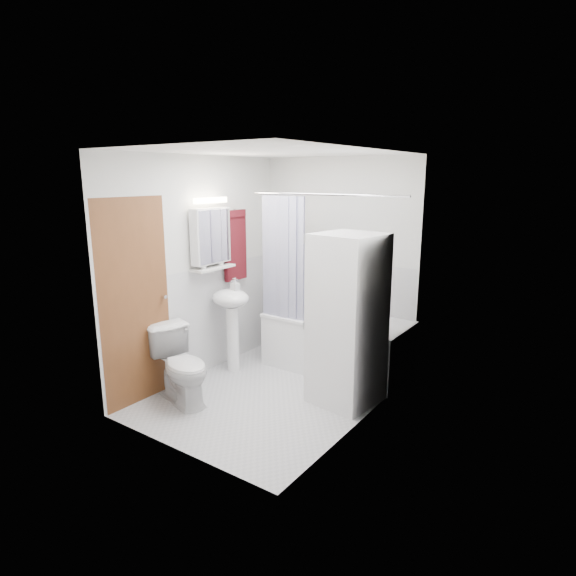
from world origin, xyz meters
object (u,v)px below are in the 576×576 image
Objects in this scene: toilet at (182,366)px; washer_dryer at (347,320)px; bathtub at (337,341)px; sink at (231,311)px.

washer_dryer is at bearing -37.93° from toilet.
sink reaches higher than bathtub.
bathtub is 1.56× the size of sink.
toilet is (-1.31, -0.94, -0.47)m from washer_dryer.
washer_dryer is at bearing 2.25° from sink.
bathtub is at bearing 132.97° from washer_dryer.
sink is 1.44m from washer_dryer.
bathtub is at bearing -11.92° from toilet.
sink is at bearing -170.35° from washer_dryer.
bathtub is 1.25m from sink.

